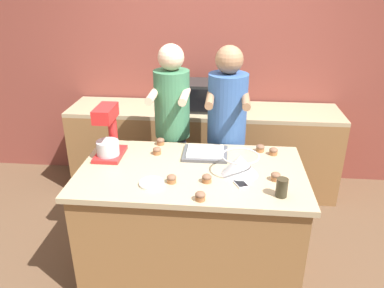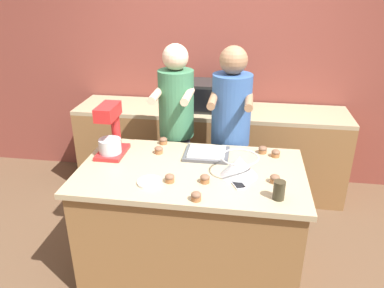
% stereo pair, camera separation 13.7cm
% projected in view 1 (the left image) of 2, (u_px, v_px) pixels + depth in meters
% --- Properties ---
extents(ground_plane, '(16.00, 16.00, 0.00)m').
position_uv_depth(ground_plane, '(191.00, 266.00, 3.06)').
color(ground_plane, brown).
extents(back_wall, '(10.00, 0.06, 2.70)m').
position_uv_depth(back_wall, '(206.00, 60.00, 4.01)').
color(back_wall, brown).
rests_on(back_wall, ground_plane).
extents(island_counter, '(1.63, 0.93, 0.90)m').
position_uv_depth(island_counter, '(191.00, 221.00, 2.87)').
color(island_counter, olive).
rests_on(island_counter, ground_plane).
extents(back_counter, '(2.80, 0.60, 0.92)m').
position_uv_depth(back_counter, '(203.00, 149.00, 4.06)').
color(back_counter, olive).
rests_on(back_counter, ground_plane).
extents(person_left, '(0.32, 0.49, 1.68)m').
position_uv_depth(person_left, '(173.00, 134.00, 3.30)').
color(person_left, '#33384C').
rests_on(person_left, ground_plane).
extents(person_right, '(0.35, 0.51, 1.68)m').
position_uv_depth(person_right, '(226.00, 137.00, 3.26)').
color(person_right, '#232328').
rests_on(person_right, ground_plane).
extents(stand_mixer, '(0.20, 0.30, 0.40)m').
position_uv_depth(stand_mixer, '(108.00, 135.00, 2.82)').
color(stand_mixer, red).
rests_on(stand_mixer, island_counter).
extents(mixing_bowl, '(0.27, 0.27, 0.15)m').
position_uv_depth(mixing_bowl, '(240.00, 164.00, 2.60)').
color(mixing_bowl, '#BCBCC1').
rests_on(mixing_bowl, island_counter).
extents(baking_tray, '(0.34, 0.28, 0.04)m').
position_uv_depth(baking_tray, '(205.00, 153.00, 2.90)').
color(baking_tray, '#4C4C51').
rests_on(baking_tray, island_counter).
extents(microwave_oven, '(0.55, 0.37, 0.28)m').
position_uv_depth(microwave_oven, '(204.00, 95.00, 3.81)').
color(microwave_oven, black).
rests_on(microwave_oven, back_counter).
extents(cell_phone, '(0.12, 0.16, 0.01)m').
position_uv_depth(cell_phone, '(240.00, 182.00, 2.51)').
color(cell_phone, silver).
rests_on(cell_phone, island_counter).
extents(drinking_glass, '(0.07, 0.07, 0.12)m').
position_uv_depth(drinking_glass, '(282.00, 188.00, 2.34)').
color(drinking_glass, '#332D1E').
rests_on(drinking_glass, island_counter).
extents(small_plate, '(0.17, 0.17, 0.02)m').
position_uv_depth(small_plate, '(152.00, 183.00, 2.49)').
color(small_plate, white).
rests_on(small_plate, island_counter).
extents(cupcake_0, '(0.07, 0.07, 0.06)m').
position_uv_depth(cupcake_0, '(260.00, 148.00, 2.96)').
color(cupcake_0, '#9E6038').
rests_on(cupcake_0, island_counter).
extents(cupcake_1, '(0.07, 0.07, 0.06)m').
position_uv_depth(cupcake_1, '(276.00, 176.00, 2.54)').
color(cupcake_1, '#9E6038').
rests_on(cupcake_1, island_counter).
extents(cupcake_2, '(0.07, 0.07, 0.06)m').
position_uv_depth(cupcake_2, '(200.00, 196.00, 2.31)').
color(cupcake_2, '#9E6038').
rests_on(cupcake_2, island_counter).
extents(cupcake_3, '(0.07, 0.07, 0.06)m').
position_uv_depth(cupcake_3, '(207.00, 178.00, 2.51)').
color(cupcake_3, '#9E6038').
rests_on(cupcake_3, island_counter).
extents(cupcake_4, '(0.07, 0.07, 0.06)m').
position_uv_depth(cupcake_4, '(161.00, 141.00, 3.08)').
color(cupcake_4, '#9E6038').
rests_on(cupcake_4, island_counter).
extents(cupcake_5, '(0.07, 0.07, 0.06)m').
position_uv_depth(cupcake_5, '(172.00, 179.00, 2.51)').
color(cupcake_5, '#9E6038').
rests_on(cupcake_5, island_counter).
extents(cupcake_6, '(0.07, 0.07, 0.06)m').
position_uv_depth(cupcake_6, '(273.00, 151.00, 2.90)').
color(cupcake_6, '#9E6038').
rests_on(cupcake_6, island_counter).
extents(cupcake_7, '(0.07, 0.07, 0.06)m').
position_uv_depth(cupcake_7, '(157.00, 151.00, 2.91)').
color(cupcake_7, '#9E6038').
rests_on(cupcake_7, island_counter).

